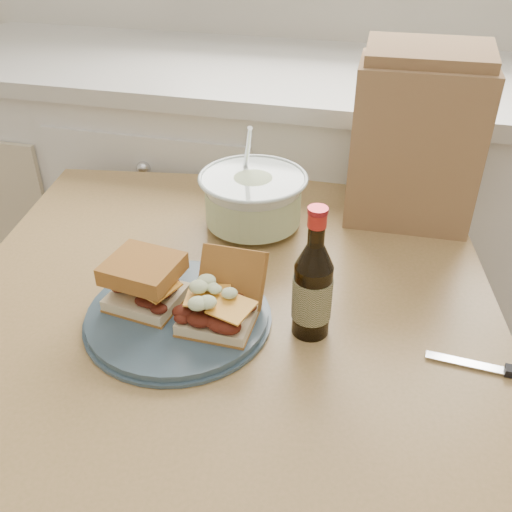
% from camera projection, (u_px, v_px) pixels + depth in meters
% --- Properties ---
extents(cabinet_run, '(2.50, 0.64, 0.94)m').
position_uv_depth(cabinet_run, '(349.00, 227.00, 1.72)').
color(cabinet_run, white).
rests_on(cabinet_run, ground).
extents(dining_table, '(1.05, 1.05, 0.76)m').
position_uv_depth(dining_table, '(228.00, 340.00, 1.04)').
color(dining_table, tan).
rests_on(dining_table, ground).
extents(plate, '(0.29, 0.29, 0.02)m').
position_uv_depth(plate, '(178.00, 316.00, 0.91)').
color(plate, '#3A505F').
rests_on(plate, dining_table).
extents(sandwich_left, '(0.12, 0.11, 0.08)m').
position_uv_depth(sandwich_left, '(145.00, 282.00, 0.90)').
color(sandwich_left, beige).
rests_on(sandwich_left, plate).
extents(sandwich_right, '(0.11, 0.15, 0.09)m').
position_uv_depth(sandwich_right, '(223.00, 298.00, 0.88)').
color(sandwich_right, beige).
rests_on(sandwich_right, plate).
extents(coleslaw_bowl, '(0.21, 0.21, 0.21)m').
position_uv_depth(coleslaw_bowl, '(253.00, 202.00, 1.13)').
color(coleslaw_bowl, silver).
rests_on(coleslaw_bowl, dining_table).
extents(beer_bottle, '(0.06, 0.06, 0.22)m').
position_uv_depth(beer_bottle, '(313.00, 288.00, 0.85)').
color(beer_bottle, black).
rests_on(beer_bottle, dining_table).
extents(paper_bag, '(0.25, 0.17, 0.32)m').
position_uv_depth(paper_bag, '(415.00, 145.00, 1.11)').
color(paper_bag, '#9C6F4B').
rests_on(paper_bag, dining_table).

